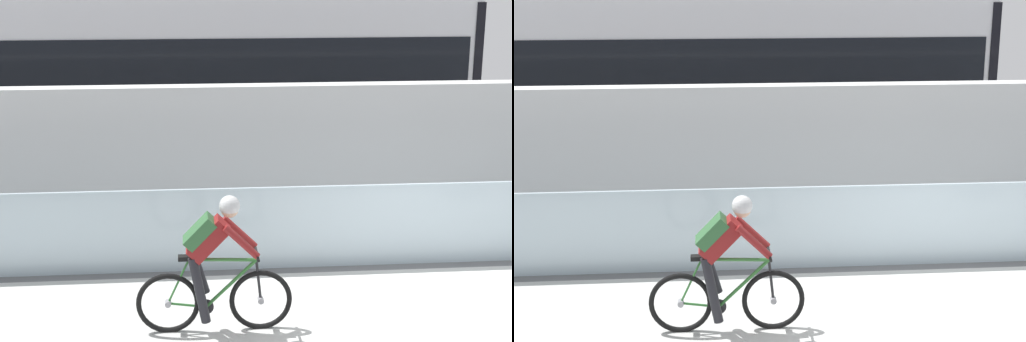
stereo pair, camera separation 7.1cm
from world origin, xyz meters
TOP-DOWN VIEW (x-y plane):
  - ground_plane at (0.00, 0.00)m, footprint 200.00×200.00m
  - bike_path_deck at (0.00, 0.00)m, footprint 32.00×3.20m
  - glass_parapet at (0.00, 1.85)m, footprint 32.00×0.05m
  - concrete_barrier_wall at (0.00, 3.65)m, footprint 32.00×0.36m
  - tram_rail_near at (0.00, 6.13)m, footprint 32.00×0.08m
  - tram_rail_far at (0.00, 7.57)m, footprint 32.00×0.08m
  - tram at (-3.31, 6.85)m, footprint 11.06×2.54m
  - cyclist_on_bike at (-2.82, -0.00)m, footprint 1.77×0.58m

SIDE VIEW (x-z plane):
  - ground_plane at x=0.00m, z-range 0.00..0.00m
  - tram_rail_near at x=0.00m, z-range 0.00..0.01m
  - tram_rail_far at x=0.00m, z-range 0.00..0.01m
  - bike_path_deck at x=0.00m, z-range 0.00..0.01m
  - glass_parapet at x=0.00m, z-range 0.00..1.15m
  - cyclist_on_bike at x=-2.82m, z-range -0.01..1.60m
  - concrete_barrier_wall at x=0.00m, z-range 0.00..2.26m
  - tram at x=-3.31m, z-range -0.01..3.80m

